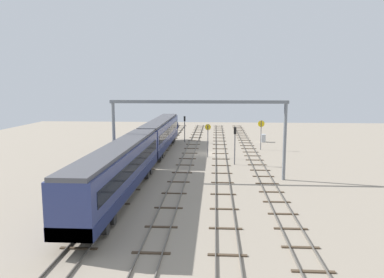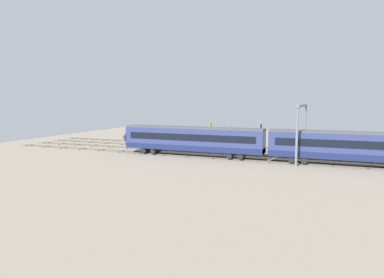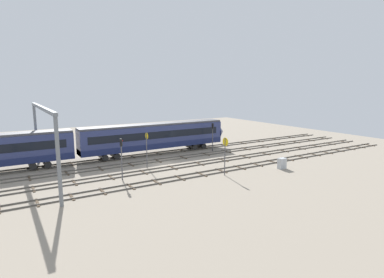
{
  "view_description": "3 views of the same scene",
  "coord_description": "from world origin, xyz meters",
  "px_view_note": "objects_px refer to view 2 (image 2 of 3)",
  "views": [
    {
      "loc": [
        -55.04,
        -1.53,
        10.2
      ],
      "look_at": [
        2.78,
        2.14,
        1.81
      ],
      "focal_mm": 34.64,
      "sensor_mm": 36.0,
      "label": 1
    },
    {
      "loc": [
        -19.03,
        59.15,
        9.24
      ],
      "look_at": [
        3.22,
        3.54,
        2.48
      ],
      "focal_mm": 31.68,
      "sensor_mm": 36.0,
      "label": 2
    },
    {
      "loc": [
        -19.36,
        -38.78,
        10.97
      ],
      "look_at": [
        6.35,
        3.04,
        2.61
      ],
      "focal_mm": 29.51,
      "sensor_mm": 36.0,
      "label": 3
    }
  ],
  "objects_px": {
    "overhead_gantry": "(302,117)",
    "signal_light_trackside_departure": "(261,133)",
    "train": "(263,144)",
    "speed_sign_near_foreground": "(211,130)",
    "speed_sign_mid_trackside": "(231,135)",
    "signal_light_trackside_approach": "(152,134)",
    "relay_cabinet": "(178,139)"
  },
  "relations": [
    {
      "from": "overhead_gantry",
      "to": "speed_sign_near_foreground",
      "type": "distance_m",
      "value": 21.32
    },
    {
      "from": "speed_sign_near_foreground",
      "to": "signal_light_trackside_approach",
      "type": "xyz_separation_m",
      "value": [
        7.19,
        12.78,
        -0.08
      ]
    },
    {
      "from": "signal_light_trackside_approach",
      "to": "relay_cabinet",
      "type": "height_order",
      "value": "signal_light_trackside_approach"
    },
    {
      "from": "train",
      "to": "relay_cabinet",
      "type": "height_order",
      "value": "train"
    },
    {
      "from": "train",
      "to": "speed_sign_near_foreground",
      "type": "relative_size",
      "value": 10.67
    },
    {
      "from": "train",
      "to": "overhead_gantry",
      "type": "height_order",
      "value": "overhead_gantry"
    },
    {
      "from": "train",
      "to": "speed_sign_near_foreground",
      "type": "xyz_separation_m",
      "value": [
        13.78,
        -15.78,
        0.52
      ]
    },
    {
      "from": "overhead_gantry",
      "to": "speed_sign_mid_trackside",
      "type": "relative_size",
      "value": 4.03
    },
    {
      "from": "overhead_gantry",
      "to": "signal_light_trackside_departure",
      "type": "height_order",
      "value": "overhead_gantry"
    },
    {
      "from": "train",
      "to": "speed_sign_near_foreground",
      "type": "distance_m",
      "value": 20.96
    },
    {
      "from": "train",
      "to": "speed_sign_mid_trackside",
      "type": "relative_size",
      "value": 10.53
    },
    {
      "from": "speed_sign_near_foreground",
      "to": "relay_cabinet",
      "type": "distance_m",
      "value": 8.91
    },
    {
      "from": "overhead_gantry",
      "to": "signal_light_trackside_approach",
      "type": "bearing_deg",
      "value": 7.95
    },
    {
      "from": "train",
      "to": "signal_light_trackside_approach",
      "type": "bearing_deg",
      "value": -8.15
    },
    {
      "from": "speed_sign_mid_trackside",
      "to": "signal_light_trackside_departure",
      "type": "bearing_deg",
      "value": -142.74
    },
    {
      "from": "overhead_gantry",
      "to": "speed_sign_near_foreground",
      "type": "height_order",
      "value": "overhead_gantry"
    },
    {
      "from": "overhead_gantry",
      "to": "signal_light_trackside_approach",
      "type": "distance_m",
      "value": 26.64
    },
    {
      "from": "speed_sign_near_foreground",
      "to": "speed_sign_mid_trackside",
      "type": "xyz_separation_m",
      "value": [
        -6.74,
        8.3,
        -0.11
      ]
    },
    {
      "from": "speed_sign_near_foreground",
      "to": "speed_sign_mid_trackside",
      "type": "height_order",
      "value": "speed_sign_mid_trackside"
    },
    {
      "from": "speed_sign_mid_trackside",
      "to": "relay_cabinet",
      "type": "distance_m",
      "value": 18.2
    },
    {
      "from": "overhead_gantry",
      "to": "signal_light_trackside_approach",
      "type": "xyz_separation_m",
      "value": [
        26.16,
        3.65,
        -3.45
      ]
    },
    {
      "from": "speed_sign_mid_trackside",
      "to": "signal_light_trackside_departure",
      "type": "distance_m",
      "value": 5.92
    },
    {
      "from": "speed_sign_mid_trackside",
      "to": "signal_light_trackside_departure",
      "type": "xyz_separation_m",
      "value": [
        -4.71,
        -3.58,
        0.13
      ]
    },
    {
      "from": "overhead_gantry",
      "to": "speed_sign_mid_trackside",
      "type": "height_order",
      "value": "overhead_gantry"
    },
    {
      "from": "train",
      "to": "signal_light_trackside_departure",
      "type": "height_order",
      "value": "train"
    },
    {
      "from": "signal_light_trackside_departure",
      "to": "speed_sign_mid_trackside",
      "type": "bearing_deg",
      "value": 37.26
    },
    {
      "from": "speed_sign_near_foreground",
      "to": "signal_light_trackside_departure",
      "type": "xyz_separation_m",
      "value": [
        -11.44,
        4.72,
        0.02
      ]
    },
    {
      "from": "train",
      "to": "relay_cabinet",
      "type": "distance_m",
      "value": 28.19
    },
    {
      "from": "signal_light_trackside_departure",
      "to": "relay_cabinet",
      "type": "relative_size",
      "value": 3.47
    },
    {
      "from": "speed_sign_mid_trackside",
      "to": "overhead_gantry",
      "type": "bearing_deg",
      "value": 176.15
    },
    {
      "from": "train",
      "to": "overhead_gantry",
      "type": "distance_m",
      "value": 9.29
    },
    {
      "from": "signal_light_trackside_departure",
      "to": "relay_cabinet",
      "type": "xyz_separation_m",
      "value": [
        19.88,
        -6.19,
        -2.49
      ]
    }
  ]
}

